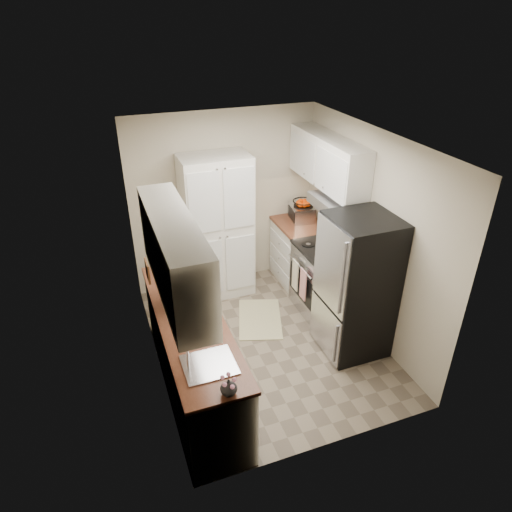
{
  "coord_description": "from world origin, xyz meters",
  "views": [
    {
      "loc": [
        -1.65,
        -4.09,
        3.68
      ],
      "look_at": [
        -0.07,
        0.15,
        1.15
      ],
      "focal_mm": 32.0,
      "sensor_mm": 36.0,
      "label": 1
    }
  ],
  "objects": [
    {
      "name": "countertop_right",
      "position": [
        0.99,
        1.19,
        0.9
      ],
      "size": [
        0.63,
        0.83,
        0.04
      ],
      "primitive_type": "cube",
      "color": "brown",
      "rests_on": "base_cabinet_right"
    },
    {
      "name": "pantry_cabinet",
      "position": [
        -0.2,
        1.32,
        1.0
      ],
      "size": [
        0.9,
        0.55,
        2.0
      ],
      "primitive_type": "cube",
      "color": "silver",
      "rests_on": "ground"
    },
    {
      "name": "flower_vase",
      "position": [
        -0.93,
        -1.52,
        0.99
      ],
      "size": [
        0.16,
        0.16,
        0.14
      ],
      "primitive_type": "imported",
      "rotation": [
        0.0,
        0.0,
        0.2
      ],
      "color": "white",
      "rests_on": "countertop_left"
    },
    {
      "name": "countertop_left",
      "position": [
        -0.99,
        -0.43,
        0.9
      ],
      "size": [
        0.63,
        2.33,
        0.04
      ],
      "primitive_type": "cube",
      "color": "brown",
      "rests_on": "base_cabinet_left"
    },
    {
      "name": "kitchen_mat",
      "position": [
        0.09,
        0.45,
        0.01
      ],
      "size": [
        0.8,
        1.0,
        0.01
      ],
      "primitive_type": "cube",
      "rotation": [
        0.0,
        0.0,
        -0.32
      ],
      "color": "beige",
      "rests_on": "ground"
    },
    {
      "name": "ground",
      "position": [
        0.0,
        0.0,
        0.0
      ],
      "size": [
        3.2,
        3.2,
        0.0
      ],
      "primitive_type": "plane",
      "color": "#7A6B56",
      "rests_on": "ground"
    },
    {
      "name": "toaster_oven",
      "position": [
        1.05,
        1.32,
        1.03
      ],
      "size": [
        0.35,
        0.42,
        0.22
      ],
      "primitive_type": "cube",
      "rotation": [
        0.0,
        0.0,
        -0.14
      ],
      "color": "#B7B7BC",
      "rests_on": "countertop_right"
    },
    {
      "name": "microwave",
      "position": [
        -0.92,
        -0.06,
        1.06
      ],
      "size": [
        0.51,
        0.59,
        0.27
      ],
      "primitive_type": "imported",
      "rotation": [
        0.0,
        0.0,
        1.14
      ],
      "color": "#B0AFB4",
      "rests_on": "countertop_left"
    },
    {
      "name": "electric_range",
      "position": [
        0.97,
        0.39,
        0.48
      ],
      "size": [
        0.71,
        0.78,
        1.13
      ],
      "color": "#B7B7BC",
      "rests_on": "ground"
    },
    {
      "name": "base_cabinet_right",
      "position": [
        0.99,
        1.19,
        0.44
      ],
      "size": [
        0.6,
        0.8,
        0.88
      ],
      "primitive_type": "cube",
      "color": "silver",
      "rests_on": "ground"
    },
    {
      "name": "room_shell",
      "position": [
        -0.02,
        -0.01,
        1.63
      ],
      "size": [
        2.64,
        3.24,
        2.52
      ],
      "color": "beige",
      "rests_on": "ground"
    },
    {
      "name": "fruit_basket",
      "position": [
        1.07,
        1.29,
        1.21
      ],
      "size": [
        0.31,
        0.31,
        0.13
      ],
      "primitive_type": null,
      "rotation": [
        0.0,
        0.0,
        0.03
      ],
      "color": "#F73F00",
      "rests_on": "toaster_oven"
    },
    {
      "name": "refrigerator",
      "position": [
        0.94,
        -0.41,
        0.85
      ],
      "size": [
        0.7,
        0.72,
        1.7
      ],
      "primitive_type": "cube",
      "color": "#B7B7BC",
      "rests_on": "ground"
    },
    {
      "name": "base_cabinet_left",
      "position": [
        -0.99,
        -0.43,
        0.44
      ],
      "size": [
        0.6,
        2.3,
        0.88
      ],
      "primitive_type": "cube",
      "color": "silver",
      "rests_on": "ground"
    },
    {
      "name": "cutting_board",
      "position": [
        -0.87,
        0.61,
        1.08
      ],
      "size": [
        0.1,
        0.25,
        0.32
      ],
      "primitive_type": "cube",
      "rotation": [
        0.0,
        0.0,
        -0.32
      ],
      "color": "#2D7D34",
      "rests_on": "countertop_left"
    },
    {
      "name": "wine_bottle",
      "position": [
        -0.96,
        0.42,
        1.09
      ],
      "size": [
        0.08,
        0.08,
        0.33
      ],
      "primitive_type": "cylinder",
      "color": "black",
      "rests_on": "countertop_left"
    }
  ]
}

